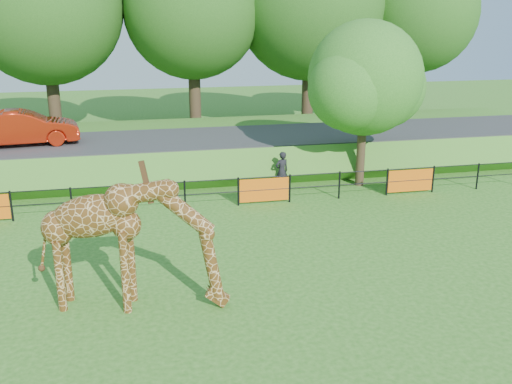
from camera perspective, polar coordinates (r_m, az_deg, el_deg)
ground at (r=13.99m, az=-3.84°, el=-12.20°), size 90.00×90.00×0.00m
giraffe at (r=13.98m, az=-12.26°, el=-5.13°), size 4.66×1.93×3.28m
perimeter_fence at (r=21.10m, az=-7.13°, el=-0.30°), size 28.07×0.10×1.10m
embankment at (r=28.31m, az=-8.59°, el=4.38°), size 40.00×9.00×1.30m
road at (r=26.69m, az=-8.42°, el=5.17°), size 40.00×5.00×0.12m
car_red at (r=26.92m, az=-22.26°, el=5.96°), size 4.80×2.17×1.53m
visitor at (r=23.24m, az=2.60°, el=2.12°), size 0.67×0.53×1.61m
tree_east at (r=23.74m, az=11.01°, el=10.70°), size 5.40×4.71×6.76m
bg_tree_line at (r=34.25m, az=-6.60°, el=17.70°), size 37.30×8.80×11.82m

